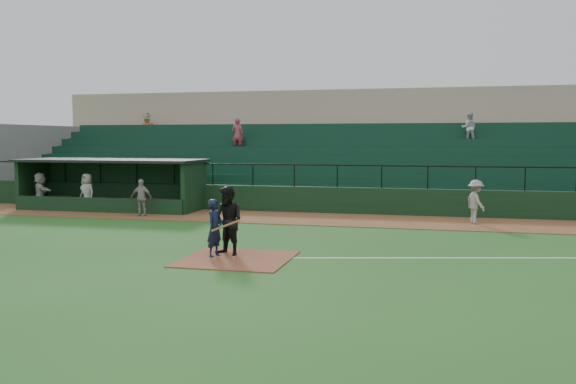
# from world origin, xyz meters

# --- Properties ---
(ground) EXTENTS (90.00, 90.00, 0.00)m
(ground) POSITION_xyz_m (0.00, 0.00, 0.00)
(ground) COLOR #20521A
(ground) RESTS_ON ground
(warning_track) EXTENTS (40.00, 4.00, 0.03)m
(warning_track) POSITION_xyz_m (0.00, 8.00, 0.01)
(warning_track) COLOR brown
(warning_track) RESTS_ON ground
(home_plate_dirt) EXTENTS (3.00, 3.00, 0.03)m
(home_plate_dirt) POSITION_xyz_m (0.00, -1.00, 0.01)
(home_plate_dirt) COLOR brown
(home_plate_dirt) RESTS_ON ground
(foul_line) EXTENTS (17.49, 4.44, 0.01)m
(foul_line) POSITION_xyz_m (8.00, 1.20, 0.01)
(foul_line) COLOR white
(foul_line) RESTS_ON ground
(stadium_structure) EXTENTS (38.00, 13.08, 6.40)m
(stadium_structure) POSITION_xyz_m (-0.00, 16.46, 2.30)
(stadium_structure) COLOR black
(stadium_structure) RESTS_ON ground
(dugout) EXTENTS (8.90, 3.20, 2.42)m
(dugout) POSITION_xyz_m (-9.75, 9.56, 1.33)
(dugout) COLOR black
(dugout) RESTS_ON ground
(batter_at_plate) EXTENTS (1.05, 0.71, 1.67)m
(batter_at_plate) POSITION_xyz_m (-0.71, -0.81, 0.84)
(batter_at_plate) COLOR black
(batter_at_plate) RESTS_ON ground
(umpire) EXTENTS (1.22, 1.13, 2.02)m
(umpire) POSITION_xyz_m (-0.42, -0.50, 1.01)
(umpire) COLOR black
(umpire) RESTS_ON ground
(runner) EXTENTS (1.07, 1.29, 1.74)m
(runner) POSITION_xyz_m (6.91, 8.01, 0.90)
(runner) COLOR gray
(runner) RESTS_ON warning_track
(dugout_player_a) EXTENTS (0.96, 0.44, 1.61)m
(dugout_player_a) POSITION_xyz_m (-7.10, 7.00, 0.84)
(dugout_player_a) COLOR #A59F9A
(dugout_player_a) RESTS_ON warning_track
(dugout_player_b) EXTENTS (1.00, 0.82, 1.76)m
(dugout_player_b) POSITION_xyz_m (-10.35, 7.97, 0.91)
(dugout_player_b) COLOR #A7A19C
(dugout_player_b) RESTS_ON warning_track
(dugout_player_c) EXTENTS (1.63, 1.38, 1.76)m
(dugout_player_c) POSITION_xyz_m (-12.92, 8.06, 0.91)
(dugout_player_c) COLOR #A9A49E
(dugout_player_c) RESTS_ON warning_track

